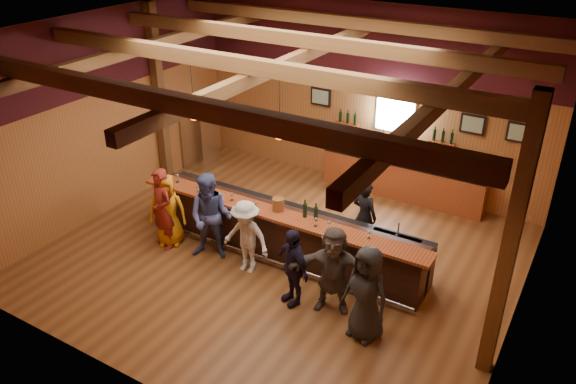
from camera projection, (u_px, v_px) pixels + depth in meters
name	position (u px, v px, depth m)	size (l,w,h in m)	color
room	(281.00, 106.00, 10.10)	(9.04, 9.00, 4.52)	brown
bar_counter	(285.00, 231.00, 11.42)	(6.30, 1.07, 1.11)	black
back_bar_cabinet	(402.00, 179.00, 13.62)	(4.00, 0.52, 0.95)	maroon
window	(396.00, 112.00, 13.25)	(0.95, 0.09, 0.95)	silver
framed_pictures	(432.00, 117.00, 12.83)	(5.35, 0.05, 0.45)	black
wine_shelves	(393.00, 130.00, 13.40)	(3.00, 0.18, 0.30)	maroon
pendant_lights	(280.00, 133.00, 10.29)	(4.24, 0.24, 1.37)	black
stainless_fridge	(200.00, 136.00, 14.97)	(0.70, 0.70, 1.80)	silver
customer_orange	(167.00, 210.00, 11.63)	(0.78, 0.51, 1.59)	orange
customer_redvest	(162.00, 209.00, 11.50)	(0.64, 0.42, 1.76)	maroon
customer_denim	(211.00, 217.00, 11.12)	(0.90, 0.70, 1.85)	#45508B
customer_white	(246.00, 237.00, 10.75)	(0.99, 0.57, 1.53)	silver
customer_navy	(293.00, 267.00, 9.90)	(0.89, 0.37, 1.52)	#1F1830
customer_brown	(333.00, 269.00, 9.71)	(1.54, 0.49, 1.66)	#524741
customer_dark	(366.00, 294.00, 9.07)	(0.84, 0.55, 1.72)	black
bartender	(364.00, 216.00, 11.48)	(0.56, 0.37, 1.53)	black
ice_bucket	(278.00, 204.00, 10.94)	(0.23, 0.23, 0.25)	olive
bottle_a	(305.00, 210.00, 10.70)	(0.08, 0.08, 0.37)	black
bottle_b	(316.00, 213.00, 10.60)	(0.08, 0.08, 0.36)	black
glass_a	(177.00, 176.00, 12.01)	(0.09, 0.09, 0.20)	silver
glass_b	(197.00, 187.00, 11.61)	(0.08, 0.08, 0.18)	silver
glass_c	(210.00, 186.00, 11.63)	(0.07, 0.07, 0.17)	silver
glass_d	(232.00, 195.00, 11.30)	(0.08, 0.08, 0.17)	silver
glass_e	(256.00, 203.00, 10.99)	(0.08, 0.08, 0.17)	silver
glass_f	(316.00, 220.00, 10.40)	(0.08, 0.08, 0.18)	silver
glass_g	(329.00, 223.00, 10.28)	(0.09, 0.09, 0.20)	silver
glass_h	(369.00, 233.00, 10.02)	(0.07, 0.07, 0.17)	silver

